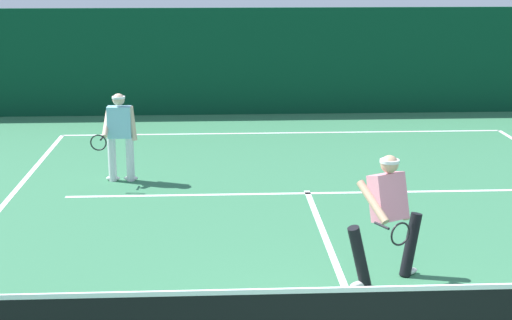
% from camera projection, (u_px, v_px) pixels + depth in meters
% --- Properties ---
extents(court_line_baseline_far, '(10.40, 0.10, 0.01)m').
position_uv_depth(court_line_baseline_far, '(284.00, 133.00, 18.52)').
color(court_line_baseline_far, white).
rests_on(court_line_baseline_far, ground_plane).
extents(court_line_service, '(8.48, 0.10, 0.01)m').
position_uv_depth(court_line_service, '(308.00, 193.00, 13.79)').
color(court_line_service, white).
rests_on(court_line_service, ground_plane).
extents(court_line_centre, '(0.10, 6.40, 0.01)m').
position_uv_depth(court_line_centre, '(333.00, 257.00, 10.85)').
color(court_line_centre, white).
rests_on(court_line_centre, ground_plane).
extents(player_near, '(1.11, 1.07, 1.68)m').
position_uv_depth(player_near, '(387.00, 213.00, 9.81)').
color(player_near, black).
rests_on(player_near, ground_plane).
extents(player_far, '(0.78, 0.89, 1.64)m').
position_uv_depth(player_far, '(120.00, 133.00, 14.34)').
color(player_far, silver).
rests_on(player_far, ground_plane).
extents(back_fence_windscreen, '(21.91, 0.12, 2.78)m').
position_uv_depth(back_fence_windscreen, '(277.00, 61.00, 20.46)').
color(back_fence_windscreen, '#093A24').
rests_on(back_fence_windscreen, ground_plane).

